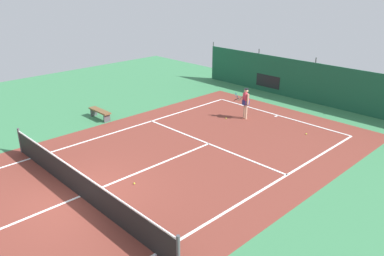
{
  "coord_description": "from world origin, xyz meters",
  "views": [
    {
      "loc": [
        10.82,
        -5.17,
        7.0
      ],
      "look_at": [
        -0.29,
        5.63,
        0.9
      ],
      "focal_mm": 35.8,
      "sensor_mm": 36.0,
      "label": 1
    }
  ],
  "objects_px": {
    "tennis_ball_near_player": "(306,134)",
    "parked_car": "(286,74)",
    "tennis_ball_midcourt": "(226,118)",
    "tennis_net": "(79,183)",
    "tennis_player": "(245,101)",
    "tennis_ball_by_sideline": "(134,183)",
    "courtside_bench": "(100,112)"
  },
  "relations": [
    {
      "from": "courtside_bench",
      "to": "tennis_player",
      "type": "bearing_deg",
      "value": 46.3
    },
    {
      "from": "tennis_ball_by_sideline",
      "to": "courtside_bench",
      "type": "distance_m",
      "value": 7.49
    },
    {
      "from": "tennis_player",
      "to": "tennis_ball_near_player",
      "type": "relative_size",
      "value": 24.85
    },
    {
      "from": "tennis_ball_by_sideline",
      "to": "tennis_ball_near_player",
      "type": "bearing_deg",
      "value": 77.88
    },
    {
      "from": "tennis_net",
      "to": "courtside_bench",
      "type": "relative_size",
      "value": 6.33
    },
    {
      "from": "tennis_ball_by_sideline",
      "to": "parked_car",
      "type": "relative_size",
      "value": 0.02
    },
    {
      "from": "tennis_ball_near_player",
      "to": "tennis_ball_by_sideline",
      "type": "distance_m",
      "value": 8.94
    },
    {
      "from": "tennis_ball_midcourt",
      "to": "courtside_bench",
      "type": "height_order",
      "value": "courtside_bench"
    },
    {
      "from": "tennis_player",
      "to": "parked_car",
      "type": "xyz_separation_m",
      "value": [
        -2.16,
        7.15,
        -0.12
      ]
    },
    {
      "from": "tennis_ball_midcourt",
      "to": "tennis_ball_by_sideline",
      "type": "relative_size",
      "value": 1.0
    },
    {
      "from": "tennis_player",
      "to": "tennis_ball_midcourt",
      "type": "xyz_separation_m",
      "value": [
        -0.64,
        -0.78,
        -0.93
      ]
    },
    {
      "from": "tennis_ball_by_sideline",
      "to": "parked_car",
      "type": "bearing_deg",
      "value": 103.59
    },
    {
      "from": "tennis_ball_by_sideline",
      "to": "courtside_bench",
      "type": "xyz_separation_m",
      "value": [
        -6.92,
        2.85,
        0.34
      ]
    },
    {
      "from": "tennis_ball_midcourt",
      "to": "courtside_bench",
      "type": "bearing_deg",
      "value": -134.37
    },
    {
      "from": "parked_car",
      "to": "tennis_ball_by_sideline",
      "type": "bearing_deg",
      "value": 103.53
    },
    {
      "from": "tennis_ball_near_player",
      "to": "tennis_ball_by_sideline",
      "type": "bearing_deg",
      "value": -102.12
    },
    {
      "from": "tennis_player",
      "to": "parked_car",
      "type": "bearing_deg",
      "value": -46.14
    },
    {
      "from": "tennis_ball_near_player",
      "to": "tennis_ball_midcourt",
      "type": "xyz_separation_m",
      "value": [
        -4.12,
        -1.11,
        0.0
      ]
    },
    {
      "from": "tennis_ball_by_sideline",
      "to": "parked_car",
      "type": "xyz_separation_m",
      "value": [
        -3.76,
        15.56,
        0.81
      ]
    },
    {
      "from": "tennis_ball_near_player",
      "to": "tennis_ball_midcourt",
      "type": "height_order",
      "value": "same"
    },
    {
      "from": "tennis_ball_near_player",
      "to": "parked_car",
      "type": "xyz_separation_m",
      "value": [
        -5.64,
        6.82,
        0.81
      ]
    },
    {
      "from": "tennis_player",
      "to": "courtside_bench",
      "type": "relative_size",
      "value": 1.03
    },
    {
      "from": "tennis_ball_midcourt",
      "to": "courtside_bench",
      "type": "relative_size",
      "value": 0.04
    },
    {
      "from": "tennis_player",
      "to": "tennis_ball_midcourt",
      "type": "height_order",
      "value": "tennis_player"
    },
    {
      "from": "tennis_player",
      "to": "tennis_ball_near_player",
      "type": "distance_m",
      "value": 3.62
    },
    {
      "from": "tennis_ball_near_player",
      "to": "courtside_bench",
      "type": "height_order",
      "value": "courtside_bench"
    },
    {
      "from": "tennis_net",
      "to": "tennis_ball_near_player",
      "type": "height_order",
      "value": "tennis_net"
    },
    {
      "from": "tennis_ball_midcourt",
      "to": "tennis_ball_by_sideline",
      "type": "bearing_deg",
      "value": -73.64
    },
    {
      "from": "tennis_ball_near_player",
      "to": "tennis_ball_midcourt",
      "type": "distance_m",
      "value": 4.27
    },
    {
      "from": "tennis_ball_by_sideline",
      "to": "tennis_net",
      "type": "bearing_deg",
      "value": -108.61
    },
    {
      "from": "tennis_net",
      "to": "tennis_ball_midcourt",
      "type": "relative_size",
      "value": 153.33
    },
    {
      "from": "tennis_net",
      "to": "tennis_player",
      "type": "distance_m",
      "value": 10.29
    }
  ]
}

